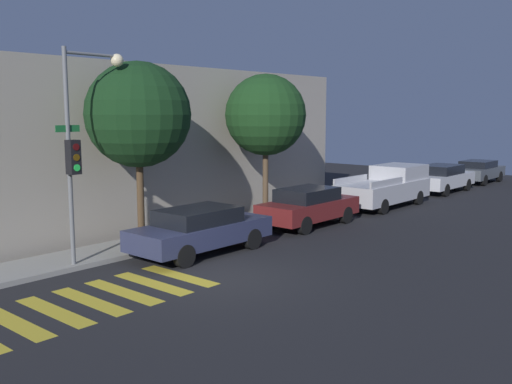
% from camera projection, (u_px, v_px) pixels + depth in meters
% --- Properties ---
extents(ground_plane, '(60.00, 60.00, 0.00)m').
position_uv_depth(ground_plane, '(216.00, 277.00, 14.70)').
color(ground_plane, black).
extents(sidewalk, '(26.00, 1.85, 0.14)m').
position_uv_depth(sidewalk, '(120.00, 249.00, 17.36)').
color(sidewalk, gray).
rests_on(sidewalk, ground).
extents(building_row, '(26.00, 6.00, 5.86)m').
position_uv_depth(building_row, '(43.00, 149.00, 19.77)').
color(building_row, '#A89E8E').
rests_on(building_row, ground).
extents(crosswalk, '(5.74, 2.60, 0.00)m').
position_uv_depth(crosswalk, '(90.00, 301.00, 12.81)').
color(crosswalk, gold).
rests_on(crosswalk, ground).
extents(traffic_light_pole, '(2.15, 0.56, 5.90)m').
position_uv_depth(traffic_light_pole, '(82.00, 132.00, 15.15)').
color(traffic_light_pole, slate).
rests_on(traffic_light_pole, ground).
extents(sedan_near_corner, '(4.54, 1.84, 1.39)m').
position_uv_depth(sedan_near_corner, '(200.00, 229.00, 17.04)').
color(sedan_near_corner, '#2D3351').
rests_on(sedan_near_corner, ground).
extents(sedan_middle, '(4.32, 1.78, 1.44)m').
position_uv_depth(sedan_middle, '(308.00, 206.00, 21.17)').
color(sedan_middle, maroon).
rests_on(sedan_middle, ground).
extents(pickup_truck, '(5.38, 2.02, 1.79)m').
position_uv_depth(pickup_truck, '(387.00, 186.00, 25.68)').
color(pickup_truck, '#BCBCC1').
rests_on(pickup_truck, ground).
extents(sedan_far_end, '(4.65, 1.87, 1.46)m').
position_uv_depth(sedan_far_end, '(442.00, 178.00, 30.20)').
color(sedan_far_end, silver).
rests_on(sedan_far_end, ground).
extents(sedan_tail_of_row, '(4.24, 1.84, 1.34)m').
position_uv_depth(sedan_tail_of_row, '(478.00, 171.00, 34.25)').
color(sedan_tail_of_row, '#4C5156').
rests_on(sedan_tail_of_row, ground).
extents(tree_near_corner, '(3.19, 3.19, 5.74)m').
position_uv_depth(tree_near_corner, '(138.00, 115.00, 17.12)').
color(tree_near_corner, '#4C3823').
rests_on(tree_near_corner, ground).
extents(tree_midblock, '(3.08, 3.08, 5.66)m').
position_uv_depth(tree_midblock, '(266.00, 115.00, 21.60)').
color(tree_midblock, brown).
rests_on(tree_midblock, ground).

